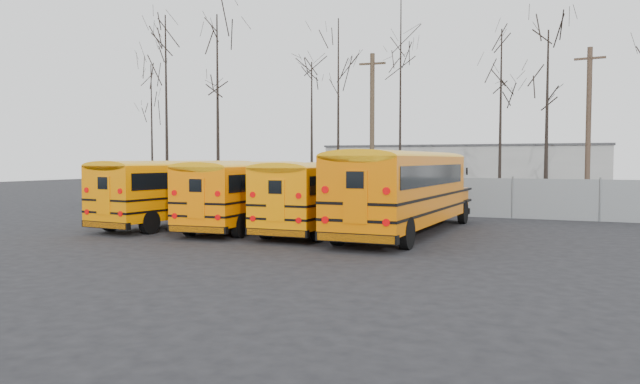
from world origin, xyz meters
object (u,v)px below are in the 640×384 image
at_px(bus_d, 404,185).
at_px(utility_pole_right, 588,129).
at_px(bus_c, 326,190).
at_px(utility_pole_left, 372,128).
at_px(bus_b, 252,189).
at_px(bus_a, 185,187).

relative_size(bus_d, utility_pole_right, 1.33).
bearing_deg(bus_c, utility_pole_left, 101.26).
distance_m(bus_b, utility_pole_right, 18.98).
relative_size(bus_c, bus_d, 0.86).
xyz_separation_m(bus_c, utility_pole_right, (9.76, 13.15, 2.91)).
xyz_separation_m(bus_a, utility_pole_right, (16.53, 13.52, 2.88)).
relative_size(bus_a, bus_b, 1.02).
distance_m(bus_d, utility_pole_right, 14.92).
bearing_deg(bus_d, utility_pole_right, 64.72).
bearing_deg(bus_b, bus_d, -2.45).
xyz_separation_m(bus_b, bus_c, (3.39, 0.23, -0.01)).
height_order(bus_a, utility_pole_left, utility_pole_left).
bearing_deg(utility_pole_right, bus_a, -133.91).
distance_m(bus_c, utility_pole_right, 16.63).
height_order(bus_a, bus_c, bus_a).
bearing_deg(utility_pole_right, bus_c, -119.79).
bearing_deg(bus_d, bus_c, -179.89).
distance_m(bus_b, bus_c, 3.39).
height_order(bus_c, bus_d, bus_d).
distance_m(bus_a, utility_pole_right, 21.54).
bearing_deg(utility_pole_left, utility_pole_right, -11.12).
xyz_separation_m(bus_a, bus_b, (3.38, 0.15, -0.02)).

